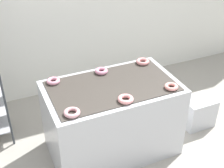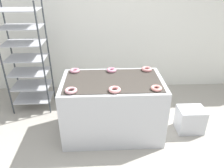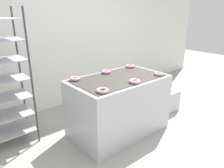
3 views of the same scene
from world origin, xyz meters
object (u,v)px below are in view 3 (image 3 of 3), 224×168
at_px(donut_far_left, 75,79).
at_px(baking_rack_cart, 1,80).
at_px(donut_near_center, 135,81).
at_px(donut_near_left, 103,90).
at_px(fryer_machine, 119,105).
at_px(donut_far_center, 106,72).
at_px(glaze_bin, 167,101).
at_px(donut_far_right, 130,66).
at_px(donut_near_right, 159,74).

bearing_deg(donut_far_left, baking_rack_cart, 151.52).
relative_size(baking_rack_cart, donut_near_center, 11.86).
distance_m(donut_near_left, donut_far_left, 0.59).
height_order(fryer_machine, donut_far_center, donut_far_center).
bearing_deg(glaze_bin, donut_far_right, 152.70).
distance_m(donut_far_left, donut_far_right, 1.05).
bearing_deg(donut_far_center, donut_far_left, 178.93).
relative_size(donut_near_right, donut_far_center, 0.97).
relative_size(fryer_machine, donut_near_center, 9.06).
bearing_deg(fryer_machine, donut_far_center, 89.46).
distance_m(donut_far_center, donut_far_right, 0.51).
height_order(glaze_bin, donut_near_center, donut_near_center).
height_order(donut_near_center, donut_far_left, same).
bearing_deg(baking_rack_cart, donut_near_center, -37.45).
xyz_separation_m(donut_far_center, donut_far_right, (0.51, 0.01, -0.00)).
bearing_deg(donut_near_left, glaze_bin, 8.82).
xyz_separation_m(baking_rack_cart, donut_near_left, (0.82, -1.03, -0.04)).
height_order(glaze_bin, donut_far_left, donut_far_left).
xyz_separation_m(glaze_bin, donut_far_center, (-1.16, 0.32, 0.69)).
bearing_deg(donut_near_right, donut_near_center, -178.46).
height_order(fryer_machine, donut_near_right, donut_near_right).
bearing_deg(glaze_bin, donut_far_center, 164.51).
bearing_deg(glaze_bin, donut_near_center, -166.96).
bearing_deg(donut_far_right, glaze_bin, -27.30).
xyz_separation_m(fryer_machine, donut_far_left, (-0.53, 0.30, 0.45)).
relative_size(baking_rack_cart, donut_far_left, 12.92).
height_order(baking_rack_cart, donut_far_left, baking_rack_cart).
bearing_deg(donut_far_center, donut_far_right, 1.20).
relative_size(baking_rack_cart, donut_near_right, 13.03).
relative_size(fryer_machine, donut_far_center, 9.69).
relative_size(donut_near_center, donut_near_right, 1.10).
xyz_separation_m(donut_near_center, donut_far_center, (-0.01, 0.59, 0.00)).
bearing_deg(donut_near_left, donut_far_right, 29.74).
bearing_deg(glaze_bin, donut_far_left, 168.95).
bearing_deg(donut_far_right, baking_rack_cart, 166.75).
xyz_separation_m(baking_rack_cart, donut_far_left, (0.81, -0.44, -0.04)).
distance_m(donut_near_left, donut_near_center, 0.53).
relative_size(glaze_bin, donut_far_center, 2.67).
xyz_separation_m(donut_near_left, donut_near_right, (1.04, 0.01, 0.00)).
xyz_separation_m(donut_near_center, donut_far_left, (-0.54, 0.60, -0.00)).
bearing_deg(donut_near_left, donut_near_right, 0.44).
height_order(baking_rack_cart, donut_far_right, baking_rack_cart).
xyz_separation_m(donut_near_right, donut_far_right, (-0.01, 0.58, 0.00)).
bearing_deg(fryer_machine, baking_rack_cart, 151.20).
distance_m(donut_near_center, donut_near_right, 0.52).
bearing_deg(donut_near_center, donut_near_left, 179.36).
height_order(glaze_bin, donut_far_right, donut_far_right).
bearing_deg(donut_near_right, fryer_machine, 151.70).
bearing_deg(donut_near_center, donut_far_left, 132.30).
bearing_deg(fryer_machine, donut_far_right, 30.11).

